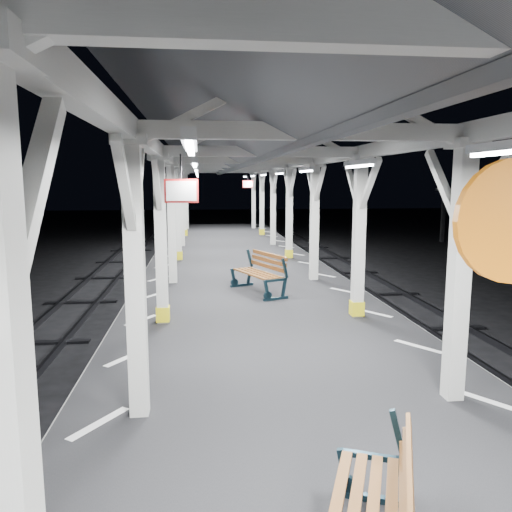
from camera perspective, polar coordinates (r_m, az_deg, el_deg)
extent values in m
plane|color=black|center=(8.81, 2.37, -17.07)|extent=(120.00, 120.00, 0.00)
cube|color=black|center=(8.60, 2.39, -14.06)|extent=(6.00, 50.00, 1.00)
cube|color=silver|center=(8.42, -14.63, -11.19)|extent=(1.00, 48.00, 0.01)
cube|color=silver|center=(9.11, 18.06, -9.80)|extent=(1.00, 48.00, 0.01)
cube|color=silver|center=(2.33, -26.76, -23.61)|extent=(0.22, 0.22, 3.20)
cube|color=silver|center=(2.51, -24.22, 6.51)|extent=(0.10, 0.99, 0.99)
cube|color=silver|center=(6.02, -13.61, -3.27)|extent=(0.22, 0.22, 3.20)
cube|color=silver|center=(5.91, -14.18, 12.69)|extent=(0.40, 0.40, 0.12)
cube|color=silver|center=(6.44, -13.37, 7.82)|extent=(0.10, 0.99, 0.99)
cube|color=silver|center=(5.35, -14.77, 7.66)|extent=(0.10, 0.99, 0.99)
cube|color=silver|center=(9.95, -10.81, 1.43)|extent=(0.22, 0.22, 3.20)
cube|color=silver|center=(9.88, -11.08, 11.02)|extent=(0.40, 0.40, 0.12)
cube|color=yellow|center=(10.22, -10.58, -6.50)|extent=(0.26, 0.26, 0.30)
cube|color=silver|center=(10.42, -10.76, 8.09)|extent=(0.10, 0.99, 0.99)
cube|color=silver|center=(9.33, -11.25, 8.04)|extent=(0.10, 0.99, 0.99)
cube|color=silver|center=(13.92, -9.59, 3.46)|extent=(0.22, 0.22, 3.20)
cube|color=silver|center=(13.87, -9.77, 10.30)|extent=(0.40, 0.40, 0.12)
cube|color=silver|center=(14.41, -9.59, 8.21)|extent=(0.10, 0.99, 0.99)
cube|color=silver|center=(13.32, -9.84, 8.18)|extent=(0.10, 0.99, 0.99)
cube|color=silver|center=(17.90, -8.92, 4.58)|extent=(0.22, 0.22, 3.20)
cube|color=silver|center=(17.87, -9.04, 9.90)|extent=(0.40, 0.40, 0.12)
cube|color=yellow|center=(18.05, -8.82, 0.08)|extent=(0.26, 0.26, 0.30)
cube|color=silver|center=(18.41, -8.93, 8.27)|extent=(0.10, 0.99, 0.99)
cube|color=silver|center=(17.31, -9.08, 8.26)|extent=(0.10, 0.99, 0.99)
cube|color=silver|center=(21.89, -8.49, 5.30)|extent=(0.22, 0.22, 3.20)
cube|color=silver|center=(21.86, -8.59, 9.64)|extent=(0.40, 0.40, 0.12)
cube|color=silver|center=(22.41, -8.51, 8.31)|extent=(0.10, 0.99, 0.99)
cube|color=silver|center=(21.31, -8.61, 8.30)|extent=(0.10, 0.99, 0.99)
cube|color=silver|center=(25.88, -8.19, 5.79)|extent=(0.22, 0.22, 3.20)
cube|color=silver|center=(25.86, -8.27, 9.47)|extent=(0.40, 0.40, 0.12)
cube|color=yellow|center=(25.99, -8.12, 2.66)|extent=(0.26, 0.26, 0.30)
cube|color=silver|center=(26.41, -8.21, 8.34)|extent=(0.10, 0.99, 0.99)
cube|color=silver|center=(25.31, -8.28, 8.33)|extent=(0.10, 0.99, 0.99)
cube|color=silver|center=(29.88, -7.97, 6.15)|extent=(0.22, 0.22, 3.20)
cube|color=silver|center=(29.86, -8.04, 9.34)|extent=(0.40, 0.40, 0.12)
cube|color=silver|center=(30.40, -7.99, 8.36)|extent=(0.10, 0.99, 0.99)
cube|color=silver|center=(29.30, -8.05, 8.35)|extent=(0.10, 0.99, 0.99)
cube|color=silver|center=(6.79, 22.18, -2.33)|extent=(0.22, 0.22, 3.20)
cube|color=silver|center=(6.70, 22.99, 11.76)|extent=(0.40, 0.40, 0.12)
cube|color=silver|center=(7.17, 20.59, 7.56)|extent=(0.10, 0.99, 0.99)
cube|color=silver|center=(6.21, 25.21, 7.22)|extent=(0.10, 0.99, 0.99)
cube|color=silver|center=(10.43, 11.67, 1.73)|extent=(0.22, 0.22, 3.20)
cube|color=silver|center=(10.37, 11.95, 10.87)|extent=(0.40, 0.40, 0.12)
cube|color=yellow|center=(10.69, 11.44, -5.85)|extent=(0.26, 0.26, 0.30)
cube|color=silver|center=(10.89, 10.95, 8.10)|extent=(0.10, 0.99, 0.99)
cube|color=silver|center=(9.84, 12.88, 8.01)|extent=(0.10, 0.99, 0.99)
cube|color=silver|center=(14.27, 6.69, 3.64)|extent=(0.22, 0.22, 3.20)
cube|color=silver|center=(14.23, 6.81, 10.32)|extent=(0.40, 0.40, 0.12)
cube|color=silver|center=(14.76, 6.28, 8.28)|extent=(0.10, 0.99, 0.99)
cube|color=silver|center=(13.68, 7.30, 8.24)|extent=(0.10, 0.99, 0.99)
cube|color=silver|center=(18.18, 3.82, 4.72)|extent=(0.22, 0.22, 3.20)
cube|color=silver|center=(18.14, 3.88, 9.96)|extent=(0.40, 0.40, 0.12)
cube|color=yellow|center=(18.33, 3.78, 0.29)|extent=(0.26, 0.26, 0.30)
cube|color=silver|center=(18.68, 3.55, 8.36)|extent=(0.10, 0.99, 0.99)
cube|color=silver|center=(17.60, 4.18, 8.34)|extent=(0.10, 0.99, 0.99)
cube|color=silver|center=(22.12, 1.97, 5.42)|extent=(0.22, 0.22, 3.20)
cube|color=silver|center=(22.09, 1.99, 9.72)|extent=(0.40, 0.40, 0.12)
cube|color=silver|center=(22.63, 1.78, 8.40)|extent=(0.10, 0.99, 0.99)
cube|color=silver|center=(21.54, 2.20, 8.39)|extent=(0.10, 0.99, 0.99)
cube|color=silver|center=(26.08, 0.68, 5.90)|extent=(0.22, 0.22, 3.20)
cube|color=silver|center=(26.05, 0.68, 9.55)|extent=(0.40, 0.40, 0.12)
cube|color=yellow|center=(26.18, 0.67, 2.79)|extent=(0.26, 0.26, 0.30)
cube|color=silver|center=(26.59, 0.53, 8.43)|extent=(0.10, 0.99, 0.99)
cube|color=silver|center=(25.50, 0.84, 8.42)|extent=(0.10, 0.99, 0.99)
cube|color=silver|center=(30.04, -0.28, 6.25)|extent=(0.22, 0.22, 3.20)
cube|color=silver|center=(30.02, -0.28, 9.41)|extent=(0.40, 0.40, 0.12)
cube|color=silver|center=(30.57, -0.39, 8.44)|extent=(0.10, 0.99, 0.99)
cube|color=silver|center=(29.47, -0.16, 8.44)|extent=(0.10, 0.99, 0.99)
cube|color=silver|center=(7.90, -12.26, 12.52)|extent=(0.18, 48.00, 0.24)
cube|color=silver|center=(8.51, 16.31, 12.08)|extent=(0.18, 48.00, 0.24)
cube|color=silver|center=(6.00, 5.66, 13.99)|extent=(4.20, 0.14, 0.20)
cube|color=silver|center=(9.94, 0.72, 11.85)|extent=(4.20, 0.14, 0.20)
cube|color=silver|center=(13.91, -1.38, 10.91)|extent=(4.20, 0.14, 0.20)
cube|color=silver|center=(17.90, -2.54, 10.38)|extent=(4.20, 0.14, 0.20)
cube|color=silver|center=(21.89, -3.27, 10.04)|extent=(4.20, 0.14, 0.20)
cube|color=silver|center=(25.88, -3.78, 9.80)|extent=(4.20, 0.14, 0.20)
cube|color=silver|center=(29.88, -4.15, 9.63)|extent=(4.20, 0.14, 0.20)
cube|color=silver|center=(8.08, 2.62, 19.19)|extent=(0.16, 48.00, 0.20)
cube|color=#515559|center=(7.92, -7.13, 16.56)|extent=(2.80, 49.00, 1.45)
cube|color=#515559|center=(8.32, 11.84, 16.06)|extent=(2.80, 49.00, 1.45)
cube|color=silver|center=(3.86, -7.52, 12.84)|extent=(0.10, 1.35, 0.08)
cube|color=white|center=(3.85, -7.50, 12.10)|extent=(0.05, 1.25, 0.05)
cube|color=silver|center=(7.85, -7.02, 10.63)|extent=(0.10, 1.35, 0.08)
cube|color=white|center=(7.85, -7.01, 10.26)|extent=(0.05, 1.25, 0.05)
cube|color=silver|center=(11.85, -6.86, 9.91)|extent=(0.10, 1.35, 0.08)
cube|color=white|center=(11.85, -6.86, 9.67)|extent=(0.05, 1.25, 0.05)
cube|color=silver|center=(15.85, -6.78, 9.55)|extent=(0.10, 1.35, 0.08)
cube|color=white|center=(15.85, -6.78, 9.37)|extent=(0.05, 1.25, 0.05)
cube|color=silver|center=(19.85, -6.73, 9.34)|extent=(0.10, 1.35, 0.08)
cube|color=white|center=(19.85, -6.73, 9.19)|extent=(0.05, 1.25, 0.05)
cube|color=silver|center=(23.85, -6.70, 9.20)|extent=(0.10, 1.35, 0.08)
cube|color=white|center=(23.85, -6.70, 9.08)|extent=(0.05, 1.25, 0.05)
cube|color=silver|center=(27.85, -6.68, 9.10)|extent=(0.10, 1.35, 0.08)
cube|color=white|center=(27.85, -6.68, 8.99)|extent=(0.05, 1.25, 0.05)
cube|color=silver|center=(8.25, 11.66, 10.41)|extent=(0.10, 1.35, 0.08)
cube|color=white|center=(8.25, 11.65, 10.07)|extent=(0.05, 1.25, 0.05)
cube|color=silver|center=(12.12, 5.72, 9.89)|extent=(0.10, 1.35, 0.08)
cube|color=white|center=(12.12, 5.71, 9.66)|extent=(0.05, 1.25, 0.05)
cube|color=silver|center=(16.05, 2.67, 9.59)|extent=(0.10, 1.35, 0.08)
cube|color=white|center=(16.05, 2.67, 9.41)|extent=(0.05, 1.25, 0.05)
cube|color=silver|center=(20.01, 0.83, 9.39)|extent=(0.10, 1.35, 0.08)
cube|color=white|center=(20.01, 0.83, 9.24)|extent=(0.05, 1.25, 0.05)
cube|color=silver|center=(23.98, -0.40, 9.25)|extent=(0.10, 1.35, 0.08)
cube|color=white|center=(23.98, -0.40, 9.13)|extent=(0.05, 1.25, 0.05)
cube|color=silver|center=(27.96, -1.28, 9.15)|extent=(0.10, 1.35, 0.08)
cube|color=white|center=(27.96, -1.28, 9.05)|extent=(0.05, 1.25, 0.05)
cylinder|color=black|center=(7.47, -8.59, 10.09)|extent=(0.02, 0.02, 0.36)
cube|color=red|center=(7.47, -8.53, 7.37)|extent=(0.50, 0.03, 0.35)
cube|color=white|center=(7.47, -8.53, 7.37)|extent=(0.44, 0.05, 0.29)
cylinder|color=black|center=(24.17, -0.96, 9.05)|extent=(0.02, 0.02, 0.36)
cube|color=red|center=(24.17, -0.95, 8.21)|extent=(0.50, 0.03, 0.35)
cube|color=white|center=(24.17, -0.95, 8.21)|extent=(0.44, 0.05, 0.29)
cube|color=black|center=(33.58, 20.59, 4.32)|extent=(0.20, 0.20, 3.30)
sphere|color=silver|center=(28.31, 26.29, 6.49)|extent=(0.20, 0.20, 0.20)
sphere|color=silver|center=(33.52, 20.73, 7.00)|extent=(0.20, 0.20, 0.20)
cube|color=#0F222D|center=(5.01, 12.81, -25.35)|extent=(0.57, 0.29, 0.06)
cube|color=#0F222D|center=(4.91, 10.12, -23.24)|extent=(0.16, 0.11, 0.46)
cube|color=#0F222D|center=(4.90, 15.43, -23.53)|extent=(0.15, 0.10, 0.46)
cube|color=#0F222D|center=(4.68, 15.91, -18.98)|extent=(0.17, 0.11, 0.44)
cube|color=brown|center=(4.13, 9.18, -26.41)|extent=(0.67, 1.43, 0.03)
cube|color=brown|center=(4.12, 11.17, -26.56)|extent=(0.67, 1.43, 0.03)
cube|color=brown|center=(4.03, 16.38, -25.19)|extent=(0.63, 1.42, 0.09)
cube|color=brown|center=(3.97, 16.78, -23.64)|extent=(0.63, 1.42, 0.09)
cube|color=brown|center=(3.90, 17.18, -22.04)|extent=(0.63, 1.42, 0.09)
cube|color=#0F222D|center=(11.94, 2.27, -4.89)|extent=(0.65, 0.31, 0.07)
cube|color=#0F222D|center=(11.77, 1.25, -3.97)|extent=(0.18, 0.12, 0.52)
cube|color=#0F222D|center=(12.00, 3.20, -3.73)|extent=(0.16, 0.11, 0.52)
cube|color=#0F222D|center=(11.92, 3.31, -1.41)|extent=(0.19, 0.12, 0.49)
cube|color=#0F222D|center=(13.47, -1.64, -3.34)|extent=(0.65, 0.31, 0.07)
cube|color=#0F222D|center=(13.32, -2.58, -2.50)|extent=(0.18, 0.12, 0.52)
cube|color=#0F222D|center=(13.52, -0.80, -2.32)|extent=(0.16, 0.11, 0.52)
cube|color=#0F222D|center=(13.45, -0.72, -0.26)|extent=(0.19, 0.12, 0.49)
cube|color=brown|center=(12.50, -0.70, -2.08)|extent=(0.73, 1.61, 0.04)
cube|color=brown|center=(12.56, -0.11, -2.02)|extent=(0.73, 1.61, 0.04)
cube|color=brown|center=(12.63, 0.47, -1.96)|extent=(0.73, 1.61, 0.04)
cube|color=brown|center=(12.70, 1.04, -1.90)|extent=(0.73, 1.61, 0.04)
cube|color=brown|center=(12.71, 1.35, -1.18)|extent=(0.69, 1.59, 0.11)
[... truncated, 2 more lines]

